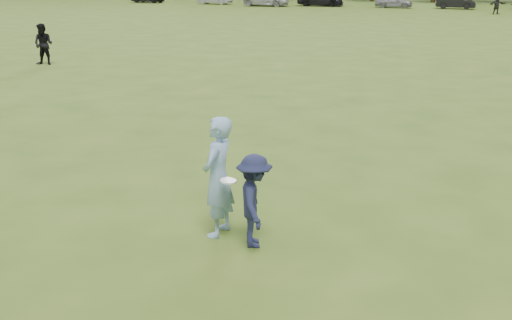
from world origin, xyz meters
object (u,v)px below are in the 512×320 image
Objects in this scene: car_c at (267,0)px; car_e at (394,1)px; thrower at (218,177)px; defender at (254,201)px; player_far_a at (44,44)px; car_f at (456,3)px; player_far_d at (497,5)px.

car_e is (14.12, 1.88, -0.05)m from car_c.
defender is at bearing 76.61° from thrower.
player_far_a is (-15.55, 14.66, 0.16)m from defender.
car_f is at bearing -86.20° from car_e.
player_far_d is at bearing -119.72° from car_e.
defender is 0.88× the size of player_far_d.
car_c is (-24.49, 4.16, -0.16)m from player_far_d.
defender is 0.39× the size of car_e.
player_far_d reaches higher than car_e.
thrower is 1.17× the size of player_far_d.
car_c is (-19.27, 58.64, -0.05)m from defender.
thrower is at bearing -175.27° from car_e.
car_e is 0.98× the size of car_f.
player_far_a is at bearing -148.05° from player_far_d.
thrower is 54.61m from player_far_d.
thrower is 1.33× the size of defender.
player_far_a is at bearing 162.46° from car_f.
thrower reaches higher than car_e.
defender is 0.38× the size of car_f.
car_e is at bearing 119.24° from player_far_d.
player_far_a is 0.46× the size of car_f.
car_e is (-10.37, 6.04, -0.21)m from player_far_d.
player_far_a reaches higher than car_f.
thrower is at bearing -52.95° from player_far_a.
thrower reaches higher than defender.
thrower is at bearing -126.75° from player_far_d.
car_f is (20.61, 2.25, -0.06)m from car_c.
car_c is 14.25m from car_e.
thrower is 1.10× the size of player_far_a.
player_far_d is at bearing -146.35° from car_f.
thrower is 20.72m from player_far_a.
car_e is at bearing -17.95° from defender.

